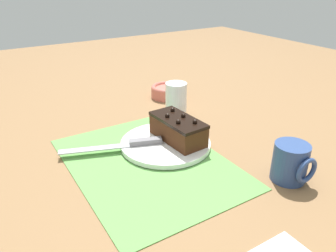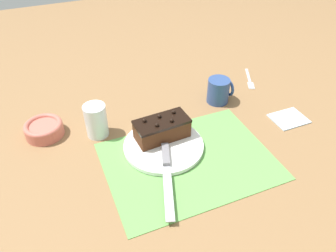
% 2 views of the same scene
% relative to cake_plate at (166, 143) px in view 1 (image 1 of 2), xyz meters
% --- Properties ---
extents(ground_plane, '(3.00, 3.00, 0.00)m').
position_rel_cake_plate_xyz_m(ground_plane, '(0.05, -0.08, -0.01)').
color(ground_plane, olive).
extents(placemat_woven, '(0.46, 0.34, 0.00)m').
position_rel_cake_plate_xyz_m(placemat_woven, '(0.05, -0.08, -0.01)').
color(placemat_woven, '#609E4C').
rests_on(placemat_woven, ground_plane).
extents(cake_plate, '(0.23, 0.23, 0.01)m').
position_rel_cake_plate_xyz_m(cake_plate, '(0.00, 0.00, 0.00)').
color(cake_plate, white).
rests_on(cake_plate, placemat_woven).
extents(chocolate_cake, '(0.16, 0.09, 0.07)m').
position_rel_cake_plate_xyz_m(chocolate_cake, '(0.01, 0.03, 0.04)').
color(chocolate_cake, '#472614').
rests_on(chocolate_cake, cake_plate).
extents(serving_knife, '(0.10, 0.25, 0.01)m').
position_rel_cake_plate_xyz_m(serving_knife, '(-0.03, -0.09, 0.01)').
color(serving_knife, slate).
rests_on(serving_knife, cake_plate).
extents(drinking_glass, '(0.07, 0.07, 0.10)m').
position_rel_cake_plate_xyz_m(drinking_glass, '(-0.16, 0.14, 0.04)').
color(drinking_glass, white).
rests_on(drinking_glass, ground_plane).
extents(small_bowl, '(0.11, 0.11, 0.04)m').
position_rel_cake_plate_xyz_m(small_bowl, '(-0.31, 0.20, 0.01)').
color(small_bowl, '#C66656').
rests_on(small_bowl, ground_plane).
extents(coffee_mug, '(0.08, 0.07, 0.09)m').
position_rel_cake_plate_xyz_m(coffee_mug, '(0.27, 0.15, 0.03)').
color(coffee_mug, navy).
rests_on(coffee_mug, ground_plane).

